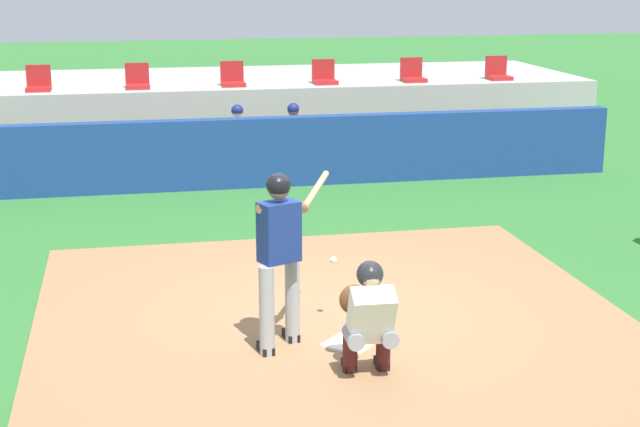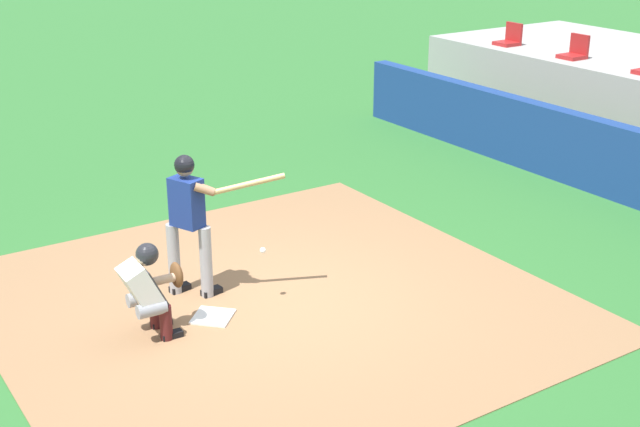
# 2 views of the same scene
# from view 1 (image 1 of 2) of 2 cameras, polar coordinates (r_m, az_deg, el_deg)

# --- Properties ---
(ground_plane) EXTENTS (80.00, 80.00, 0.00)m
(ground_plane) POSITION_cam_1_polar(r_m,az_deg,el_deg) (10.51, 0.77, -6.23)
(ground_plane) COLOR #2D6B2D
(dirt_infield) EXTENTS (6.40, 6.40, 0.01)m
(dirt_infield) POSITION_cam_1_polar(r_m,az_deg,el_deg) (10.51, 0.77, -6.20)
(dirt_infield) COLOR #936B47
(dirt_infield) RESTS_ON ground
(home_plate) EXTENTS (0.62, 0.62, 0.02)m
(home_plate) POSITION_cam_1_polar(r_m,az_deg,el_deg) (9.78, 1.77, -7.74)
(home_plate) COLOR white
(home_plate) RESTS_ON dirt_infield
(batter_at_plate) EXTENTS (0.94, 1.20, 1.80)m
(batter_at_plate) POSITION_cam_1_polar(r_m,az_deg,el_deg) (9.39, -2.36, -2.13)
(batter_at_plate) COLOR #99999E
(batter_at_plate) RESTS_ON ground
(catcher_crouched) EXTENTS (0.49, 1.81, 1.13)m
(catcher_crouched) POSITION_cam_1_polar(r_m,az_deg,el_deg) (8.90, 2.90, -6.02)
(catcher_crouched) COLOR gray
(catcher_crouched) RESTS_ON ground
(dugout_wall) EXTENTS (13.00, 0.30, 1.20)m
(dugout_wall) POSITION_cam_1_polar(r_m,az_deg,el_deg) (16.53, -4.02, 3.64)
(dugout_wall) COLOR navy
(dugout_wall) RESTS_ON ground
(dugout_bench) EXTENTS (11.80, 0.44, 0.45)m
(dugout_bench) POSITION_cam_1_polar(r_m,az_deg,el_deg) (17.58, -4.43, 3.05)
(dugout_bench) COLOR olive
(dugout_bench) RESTS_ON ground
(dugout_player_0) EXTENTS (0.49, 0.70, 1.30)m
(dugout_player_0) POSITION_cam_1_polar(r_m,az_deg,el_deg) (17.32, -4.86, 4.38)
(dugout_player_0) COLOR #939399
(dugout_player_0) RESTS_ON ground
(dugout_player_1) EXTENTS (0.49, 0.70, 1.30)m
(dugout_player_1) POSITION_cam_1_polar(r_m,az_deg,el_deg) (17.47, -1.52, 4.52)
(dugout_player_1) COLOR #939399
(dugout_player_1) RESTS_ON ground
(stands_platform) EXTENTS (15.00, 4.40, 1.40)m
(stands_platform) POSITION_cam_1_polar(r_m,az_deg,el_deg) (20.82, -5.64, 6.17)
(stands_platform) COLOR #9E9E99
(stands_platform) RESTS_ON ground
(stadium_seat_1) EXTENTS (0.46, 0.46, 0.48)m
(stadium_seat_1) POSITION_cam_1_polar(r_m,az_deg,el_deg) (19.17, -16.41, 7.44)
(stadium_seat_1) COLOR #A51E1E
(stadium_seat_1) RESTS_ON stands_platform
(stadium_seat_2) EXTENTS (0.46, 0.46, 0.48)m
(stadium_seat_2) POSITION_cam_1_polar(r_m,az_deg,el_deg) (19.10, -10.81, 7.75)
(stadium_seat_2) COLOR #A51E1E
(stadium_seat_2) RESTS_ON stands_platform
(stadium_seat_3) EXTENTS (0.46, 0.46, 0.48)m
(stadium_seat_3) POSITION_cam_1_polar(r_m,az_deg,el_deg) (19.22, -5.22, 7.98)
(stadium_seat_3) COLOR #A51E1E
(stadium_seat_3) RESTS_ON stands_platform
(stadium_seat_4) EXTENTS (0.46, 0.46, 0.48)m
(stadium_seat_4) POSITION_cam_1_polar(r_m,az_deg,el_deg) (19.51, 0.26, 8.14)
(stadium_seat_4) COLOR #A51E1E
(stadium_seat_4) RESTS_ON stands_platform
(stadium_seat_5) EXTENTS (0.46, 0.46, 0.48)m
(stadium_seat_5) POSITION_cam_1_polar(r_m,az_deg,el_deg) (19.96, 5.54, 8.22)
(stadium_seat_5) COLOR #A51E1E
(stadium_seat_5) RESTS_ON stands_platform
(stadium_seat_6) EXTENTS (0.46, 0.46, 0.48)m
(stadium_seat_6) POSITION_cam_1_polar(r_m,az_deg,el_deg) (20.58, 10.55, 8.24)
(stadium_seat_6) COLOR #A51E1E
(stadium_seat_6) RESTS_ON stands_platform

